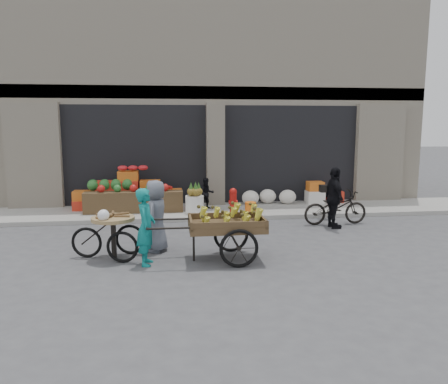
{
  "coord_description": "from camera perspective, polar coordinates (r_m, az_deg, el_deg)",
  "views": [
    {
      "loc": [
        -1.47,
        -8.62,
        2.63
      ],
      "look_at": [
        -0.22,
        1.13,
        1.1
      ],
      "focal_mm": 35.0,
      "sensor_mm": 36.0,
      "label": 1
    }
  ],
  "objects": [
    {
      "name": "cyclist",
      "position": [
        11.41,
        14.21,
        -0.75
      ],
      "size": [
        0.42,
        0.93,
        1.56
      ],
      "primitive_type": "imported",
      "rotation": [
        0.0,
        0.0,
        1.61
      ],
      "color": "black",
      "rests_on": "ground"
    },
    {
      "name": "vendor_grey",
      "position": [
        9.17,
        -8.88,
        -3.1
      ],
      "size": [
        0.63,
        0.82,
        1.5
      ],
      "primitive_type": "imported",
      "rotation": [
        0.0,
        0.0,
        -1.81
      ],
      "color": "slate",
      "rests_on": "ground"
    },
    {
      "name": "building",
      "position": [
        16.73,
        -2.29,
        11.38
      ],
      "size": [
        14.0,
        6.45,
        7.0
      ],
      "color": "beige",
      "rests_on": "ground"
    },
    {
      "name": "vendor_woman",
      "position": [
        8.31,
        -10.17,
        -4.5
      ],
      "size": [
        0.39,
        0.56,
        1.46
      ],
      "primitive_type": "imported",
      "rotation": [
        0.0,
        0.0,
        1.5
      ],
      "color": "#0F7976",
      "rests_on": "ground"
    },
    {
      "name": "bicycle",
      "position": [
        11.9,
        14.34,
        -1.98
      ],
      "size": [
        1.74,
        0.67,
        0.9
      ],
      "primitive_type": "imported",
      "rotation": [
        0.0,
        0.0,
        1.61
      ],
      "color": "black",
      "rests_on": "ground"
    },
    {
      "name": "fire_hydrant",
      "position": [
        12.48,
        1.19,
        -0.96
      ],
      "size": [
        0.22,
        0.22,
        0.71
      ],
      "color": "#A5140F",
      "rests_on": "sidewalk"
    },
    {
      "name": "sidewalk",
      "position": [
        13.06,
        -0.69,
        -2.5
      ],
      "size": [
        18.0,
        2.2,
        0.12
      ],
      "primitive_type": "cube",
      "color": "gray",
      "rests_on": "ground"
    },
    {
      "name": "banana_cart",
      "position": [
        8.46,
        -0.02,
        -3.95
      ],
      "size": [
        2.49,
        1.1,
        1.04
      ],
      "rotation": [
        0.0,
        0.0,
        -0.0
      ],
      "color": "brown",
      "rests_on": "ground"
    },
    {
      "name": "orange_bucket",
      "position": [
        12.56,
        3.48,
        -2.0
      ],
      "size": [
        0.32,
        0.32,
        0.3
      ],
      "primitive_type": "cylinder",
      "color": "orange",
      "rests_on": "sidewalk"
    },
    {
      "name": "fruit_display",
      "position": [
        13.18,
        -11.62,
        0.13
      ],
      "size": [
        3.1,
        1.12,
        1.24
      ],
      "color": "red",
      "rests_on": "sidewalk"
    },
    {
      "name": "seated_person",
      "position": [
        13.03,
        -2.27,
        -0.19
      ],
      "size": [
        0.51,
        0.43,
        0.93
      ],
      "primitive_type": "imported",
      "rotation": [
        0.0,
        0.0,
        0.17
      ],
      "color": "black",
      "rests_on": "sidewalk"
    },
    {
      "name": "pineapple_bin",
      "position": [
        12.44,
        -3.86,
        -1.63
      ],
      "size": [
        0.52,
        0.52,
        0.5
      ],
      "primitive_type": "cylinder",
      "color": "silver",
      "rests_on": "sidewalk"
    },
    {
      "name": "right_bay_goods",
      "position": [
        14.1,
        9.63,
        -0.34
      ],
      "size": [
        3.35,
        0.6,
        0.7
      ],
      "color": "silver",
      "rests_on": "sidewalk"
    },
    {
      "name": "ground",
      "position": [
        9.13,
        2.31,
        -7.9
      ],
      "size": [
        80.0,
        80.0,
        0.0
      ],
      "primitive_type": "plane",
      "color": "#424244",
      "rests_on": "ground"
    },
    {
      "name": "tricycle_cart",
      "position": [
        8.88,
        -14.3,
        -4.87
      ],
      "size": [
        1.46,
        0.98,
        0.95
      ],
      "rotation": [
        0.0,
        0.0,
        -0.18
      ],
      "color": "#9E7F51",
      "rests_on": "ground"
    }
  ]
}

